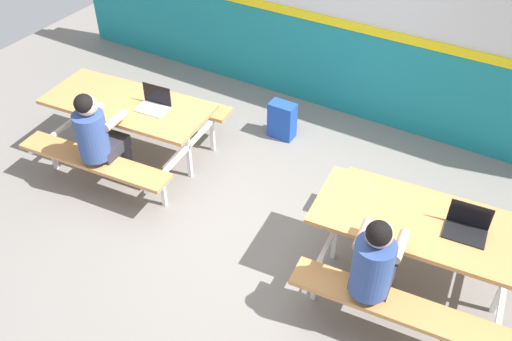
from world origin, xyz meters
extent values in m
cube|color=gray|center=(0.00, 0.00, -0.01)|extent=(10.00, 10.00, 0.02)
cube|color=teal|center=(0.00, 2.24, 0.55)|extent=(8.00, 0.12, 1.10)
cube|color=yellow|center=(0.00, 2.17, 1.15)|extent=(8.00, 0.03, 0.10)
cube|color=tan|center=(-1.59, 0.15, 0.72)|extent=(1.82, 0.91, 0.04)
cube|color=tan|center=(-1.53, -0.48, 0.43)|extent=(1.69, 0.43, 0.04)
cube|color=tan|center=(-1.65, 0.79, 0.43)|extent=(1.69, 0.43, 0.04)
cube|color=white|center=(-2.29, 0.09, 0.35)|extent=(0.04, 0.04, 0.70)
cube|color=white|center=(-2.29, 0.09, 0.39)|extent=(0.18, 1.55, 0.04)
cube|color=white|center=(-2.24, -0.42, 0.21)|extent=(0.04, 0.04, 0.41)
cube|color=white|center=(-2.33, 0.59, 0.21)|extent=(0.04, 0.04, 0.41)
cube|color=white|center=(-0.90, 0.22, 0.35)|extent=(0.04, 0.04, 0.70)
cube|color=white|center=(-0.90, 0.22, 0.39)|extent=(0.18, 1.55, 0.04)
cube|color=white|center=(-0.85, -0.29, 0.21)|extent=(0.04, 0.04, 0.41)
cube|color=white|center=(-0.94, 0.72, 0.21)|extent=(0.04, 0.04, 0.41)
cube|color=tan|center=(1.59, 0.00, 0.72)|extent=(1.82, 0.91, 0.04)
cube|color=tan|center=(1.65, -0.63, 0.43)|extent=(1.69, 0.43, 0.04)
cube|color=tan|center=(1.53, 0.63, 0.43)|extent=(1.69, 0.43, 0.04)
cube|color=white|center=(0.90, -0.06, 0.35)|extent=(0.04, 0.04, 0.70)
cube|color=white|center=(0.90, -0.06, 0.39)|extent=(0.18, 1.55, 0.04)
cube|color=white|center=(0.94, -0.57, 0.21)|extent=(0.04, 0.04, 0.41)
cube|color=white|center=(0.85, 0.44, 0.21)|extent=(0.04, 0.04, 0.41)
cube|color=white|center=(2.29, 0.07, 0.35)|extent=(0.04, 0.04, 0.70)
cube|color=white|center=(2.29, 0.07, 0.39)|extent=(0.18, 1.55, 0.04)
cube|color=white|center=(2.24, 0.57, 0.21)|extent=(0.04, 0.04, 0.41)
cylinder|color=#2D2D38|center=(-1.60, -0.16, 0.23)|extent=(0.11, 0.11, 0.45)
cylinder|color=#2D2D38|center=(-1.42, -0.14, 0.23)|extent=(0.11, 0.11, 0.45)
cube|color=#2D2D38|center=(-1.50, -0.30, 0.51)|extent=(0.33, 0.41, 0.12)
cylinder|color=#334C8C|center=(-1.48, -0.47, 0.75)|extent=(0.30, 0.30, 0.48)
cylinder|color=beige|center=(-1.64, -0.29, 0.85)|extent=(0.11, 0.31, 0.08)
cylinder|color=beige|center=(-1.36, -0.26, 0.85)|extent=(0.11, 0.31, 0.08)
sphere|color=beige|center=(-1.48, -0.45, 1.08)|extent=(0.20, 0.20, 0.20)
sphere|color=black|center=(-1.48, -0.48, 1.11)|extent=(0.18, 0.18, 0.18)
cylinder|color=#2D2D38|center=(1.29, -0.34, 0.23)|extent=(0.11, 0.11, 0.45)
cylinder|color=#2D2D38|center=(1.46, -0.32, 0.23)|extent=(0.11, 0.11, 0.45)
cube|color=#2D2D38|center=(1.39, -0.48, 0.51)|extent=(0.33, 0.41, 0.12)
cylinder|color=#334C8C|center=(1.41, -0.65, 0.75)|extent=(0.30, 0.30, 0.48)
cylinder|color=tan|center=(1.25, -0.47, 0.85)|extent=(0.11, 0.31, 0.08)
cylinder|color=tan|center=(1.53, -0.44, 0.85)|extent=(0.11, 0.31, 0.08)
sphere|color=tan|center=(1.40, -0.63, 1.08)|extent=(0.20, 0.20, 0.20)
sphere|color=black|center=(1.41, -0.66, 1.11)|extent=(0.18, 0.18, 0.18)
cube|color=silver|center=(-1.28, 0.18, 0.75)|extent=(0.34, 0.25, 0.01)
cube|color=black|center=(-1.29, 0.29, 0.86)|extent=(0.32, 0.04, 0.21)
cube|color=black|center=(1.89, 0.03, 0.75)|extent=(0.34, 0.25, 0.01)
cube|color=black|center=(1.88, 0.13, 0.86)|extent=(0.32, 0.04, 0.21)
cube|color=#1E47B2|center=(-0.40, 1.35, 0.22)|extent=(0.30, 0.18, 0.44)
cube|color=#1E47B2|center=(-0.40, 1.46, 0.15)|extent=(0.21, 0.04, 0.19)
camera|label=1|loc=(2.02, -3.36, 3.85)|focal=39.00mm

